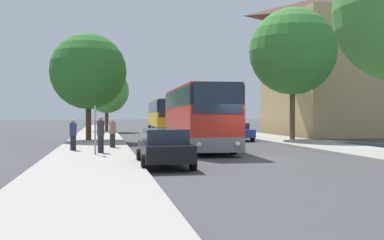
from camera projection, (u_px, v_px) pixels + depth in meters
ground_plane at (245, 158)px, 20.84m from camera, size 300.00×300.00×0.00m
sidewalk_left at (91, 159)px, 19.48m from camera, size 4.00×120.00×0.15m
sidewalk_right at (380, 154)px, 22.20m from camera, size 4.00×120.00×0.15m
building_right_background at (374, 59)px, 44.41m from camera, size 19.24×12.46×14.94m
bus_front at (197, 117)px, 26.19m from camera, size 3.18×11.81×3.54m
bus_middle at (166, 117)px, 40.72m from camera, size 3.04×10.88×3.27m
parked_car_left_curb at (165, 147)px, 17.34m from camera, size 2.01×4.17×1.48m
parked_car_right_near at (236, 131)px, 34.73m from camera, size 1.97×4.36×1.35m
bus_stop_sign at (95, 124)px, 20.94m from camera, size 0.08×0.45×2.31m
pedestrian_waiting_near at (73, 135)px, 23.49m from camera, size 0.36×0.36×1.64m
pedestrian_waiting_far at (101, 134)px, 21.97m from camera, size 0.36×0.36×1.81m
pedestrian_walking_back at (112, 133)px, 25.51m from camera, size 0.36×0.36×1.63m
tree_left_near at (107, 91)px, 50.48m from camera, size 5.01×5.01×7.01m
tree_left_far at (88, 71)px, 32.73m from camera, size 5.55×5.55×7.79m
tree_right_mid at (293, 51)px, 33.71m from camera, size 6.52×6.52×9.87m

